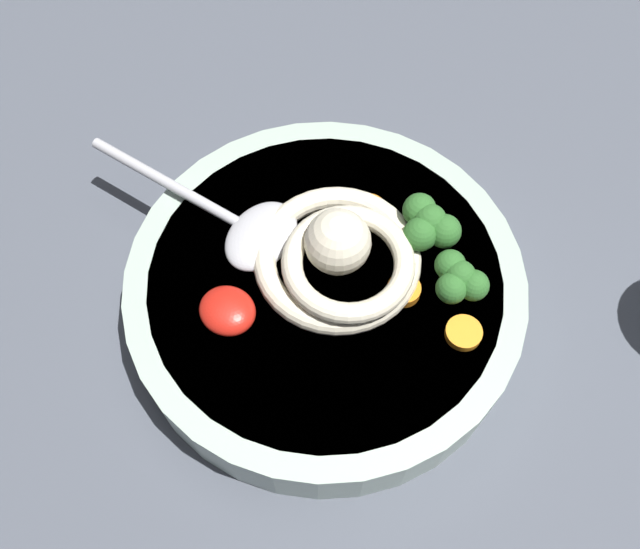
% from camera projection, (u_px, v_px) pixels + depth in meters
% --- Properties ---
extents(table_slab, '(1.32, 1.32, 0.04)m').
position_uv_depth(table_slab, '(312.00, 335.00, 0.52)').
color(table_slab, '#474C56').
rests_on(table_slab, ground).
extents(soup_bowl, '(0.27, 0.27, 0.05)m').
position_uv_depth(soup_bowl, '(320.00, 289.00, 0.49)').
color(soup_bowl, '#9EB2A3').
rests_on(soup_bowl, table_slab).
extents(noodle_pile, '(0.13, 0.12, 0.05)m').
position_uv_depth(noodle_pile, '(344.00, 258.00, 0.46)').
color(noodle_pile, beige).
rests_on(noodle_pile, soup_bowl).
extents(soup_spoon, '(0.17, 0.06, 0.02)m').
position_uv_depth(soup_spoon, '(245.00, 227.00, 0.48)').
color(soup_spoon, '#B7B7BC').
rests_on(soup_spoon, soup_bowl).
extents(chili_sauce_dollop, '(0.04, 0.03, 0.02)m').
position_uv_depth(chili_sauce_dollop, '(227.00, 311.00, 0.45)').
color(chili_sauce_dollop, red).
rests_on(chili_sauce_dollop, soup_bowl).
extents(broccoli_floret_rear, '(0.04, 0.03, 0.03)m').
position_uv_depth(broccoli_floret_rear, '(459.00, 279.00, 0.45)').
color(broccoli_floret_rear, '#7A9E60').
rests_on(broccoli_floret_rear, soup_bowl).
extents(broccoli_floret_right, '(0.05, 0.04, 0.04)m').
position_uv_depth(broccoli_floret_right, '(428.00, 224.00, 0.46)').
color(broccoli_floret_right, '#7A9E60').
rests_on(broccoli_floret_right, soup_bowl).
extents(carrot_slice_extra_b, '(0.02, 0.02, 0.01)m').
position_uv_depth(carrot_slice_extra_b, '(369.00, 210.00, 0.49)').
color(carrot_slice_extra_b, orange).
rests_on(carrot_slice_extra_b, soup_bowl).
extents(carrot_slice_front, '(0.02, 0.02, 0.01)m').
position_uv_depth(carrot_slice_front, '(464.00, 333.00, 0.45)').
color(carrot_slice_front, orange).
rests_on(carrot_slice_front, soup_bowl).
extents(carrot_slice_left, '(0.02, 0.02, 0.01)m').
position_uv_depth(carrot_slice_left, '(404.00, 290.00, 0.46)').
color(carrot_slice_left, orange).
rests_on(carrot_slice_left, soup_bowl).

